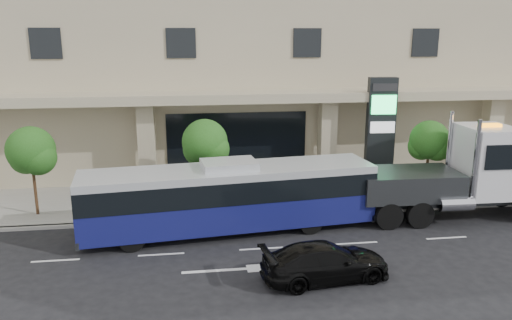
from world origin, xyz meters
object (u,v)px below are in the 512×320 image
Objects in this scene: city_bus at (229,196)px; signage_pylon at (380,133)px; black_sedan at (325,262)px; tow_truck at (465,176)px.

city_bus is 2.11× the size of signage_pylon.
black_sedan is 11.67m from signage_pylon.
city_bus is at bearing -176.74° from tow_truck.
tow_truck is 2.34× the size of black_sedan.
city_bus is 11.12m from tow_truck.
black_sedan is at bearing -145.75° from tow_truck.
black_sedan is at bearing -65.22° from city_bus.
signage_pylon is (8.69, 4.92, 1.62)m from city_bus.
city_bus is 10.12m from signage_pylon.
tow_truck is at bearing -4.41° from city_bus.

